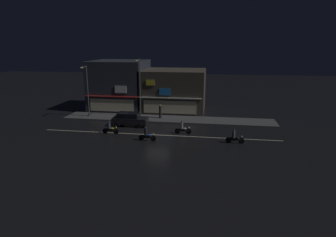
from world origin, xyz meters
TOP-DOWN VIEW (x-y plane):
  - ground_plane at (0.00, 0.00)m, footprint 140.00×140.00m
  - lane_divider_stripe at (0.00, 0.00)m, footprint 26.86×0.16m
  - sidewalk_far at (0.00, 7.09)m, footprint 28.27×3.78m
  - storefront_left_block at (-8.48, 13.03)m, footprint 8.13×8.27m
  - storefront_center_block at (-0.00, 13.05)m, footprint 9.31×8.30m
  - streetlamp_west at (-10.98, 6.45)m, footprint 0.44×1.64m
  - streetlamp_mid at (-3.85, 7.20)m, footprint 0.44×1.64m
  - pedestrian_on_sidewalk at (-1.03, 7.20)m, footprint 0.35×0.35m
  - parked_car_near_kerb at (-4.15, 3.24)m, footprint 4.30×1.98m
  - motorcycle_lead at (8.27, -1.57)m, footprint 1.90×0.60m
  - motorcycle_following at (2.68, 0.88)m, footprint 1.90×0.60m
  - motorcycle_opposite_lane at (-5.43, -0.35)m, footprint 1.90×0.60m
  - motorcycle_trailing_far at (-0.76, -2.17)m, footprint 1.90×0.60m
  - traffic_cone at (-2.96, 4.43)m, footprint 0.36×0.36m

SIDE VIEW (x-z plane):
  - ground_plane at x=0.00m, z-range 0.00..0.00m
  - lane_divider_stripe at x=0.00m, z-range 0.00..0.01m
  - sidewalk_far at x=0.00m, z-range 0.00..0.14m
  - traffic_cone at x=-2.96m, z-range 0.00..0.55m
  - motorcycle_lead at x=8.27m, z-range -0.13..1.39m
  - motorcycle_following at x=2.68m, z-range -0.13..1.39m
  - motorcycle_opposite_lane at x=-5.43m, z-range -0.13..1.39m
  - motorcycle_trailing_far at x=-0.76m, z-range -0.13..1.39m
  - parked_car_near_kerb at x=-4.15m, z-range 0.03..1.70m
  - pedestrian_on_sidewalk at x=-1.03m, z-range 0.08..1.92m
  - storefront_center_block at x=0.00m, z-range 0.00..6.16m
  - storefront_left_block at x=-8.48m, z-range 0.00..7.44m
  - streetlamp_west at x=-10.98m, z-range 0.78..7.72m
  - streetlamp_mid at x=-3.85m, z-range 0.79..8.66m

